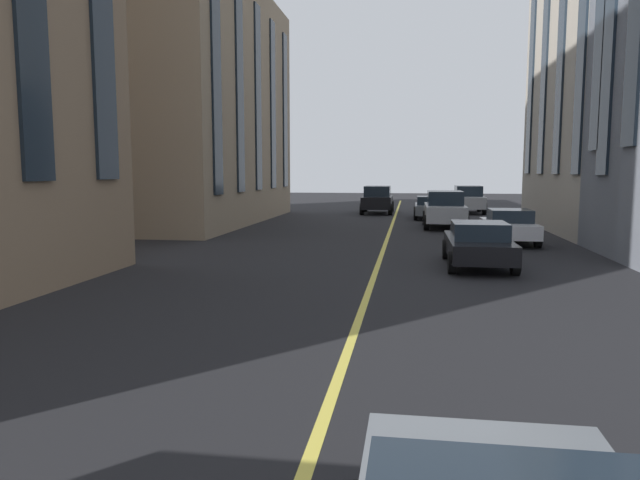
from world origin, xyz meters
name	(u,v)px	position (x,y,z in m)	size (l,w,h in m)	color
lane_centre_line	(379,263)	(20.00, 0.00, 0.00)	(80.00, 0.16, 0.01)	#D8C64C
car_black_far	(478,244)	(19.84, -3.02, 0.70)	(4.40, 1.95, 1.37)	black
car_silver_near	(445,209)	(32.34, -2.70, 0.97)	(4.70, 2.14, 1.88)	#B7BABF
car_silver_parked_b	(468,199)	(43.50, -4.90, 0.97)	(4.70, 2.14, 1.88)	#B7BABF
car_grey_mid	(430,207)	(38.05, -2.15, 0.70)	(4.40, 1.95, 1.37)	slate
car_black_trailing	(378,199)	(42.11, 1.27, 0.97)	(4.70, 2.14, 1.88)	black
car_white_oncoming	(509,226)	(26.15, -4.90, 0.70)	(4.40, 1.95, 1.37)	silver
building_left_near	(167,105)	(33.83, 12.75, 6.60)	(17.69, 10.63, 13.20)	gray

